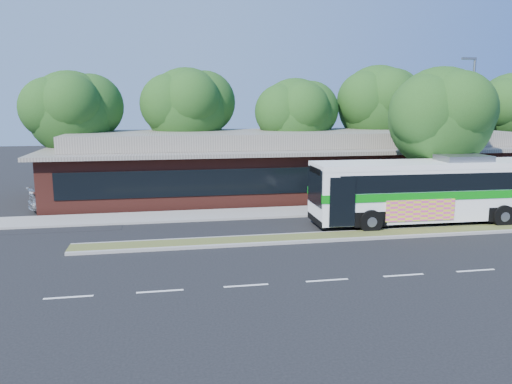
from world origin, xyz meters
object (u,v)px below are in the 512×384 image
(transit_bus, at_px, (434,186))
(sidewalk_tree, at_px, (446,116))
(sedan, at_px, (75,197))
(lamp_post, at_px, (469,128))

(transit_bus, relative_size, sidewalk_tree, 1.55)
(transit_bus, relative_size, sedan, 2.52)
(lamp_post, xyz_separation_m, transit_bus, (-4.18, -3.60, -2.86))
(transit_bus, bearing_deg, sedan, 160.39)
(transit_bus, xyz_separation_m, sedan, (-19.58, 7.42, -1.29))
(sidewalk_tree, bearing_deg, sedan, 168.67)
(transit_bus, distance_m, sedan, 20.97)
(sedan, relative_size, sidewalk_tree, 0.61)
(transit_bus, bearing_deg, lamp_post, 41.87)
(lamp_post, distance_m, sidewalk_tree, 2.18)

